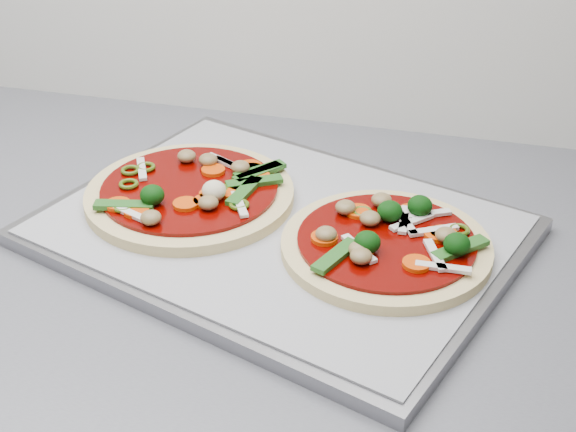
# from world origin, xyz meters

# --- Properties ---
(baking_tray) EXTENTS (0.52, 0.45, 0.01)m
(baking_tray) POSITION_xyz_m (-0.37, 1.32, 0.91)
(baking_tray) COLOR gray
(baking_tray) RESTS_ON countertop
(parchment) EXTENTS (0.49, 0.42, 0.00)m
(parchment) POSITION_xyz_m (-0.37, 1.32, 0.92)
(parchment) COLOR #A5A4AA
(parchment) RESTS_ON baking_tray
(pizza_left) EXTENTS (0.30, 0.30, 0.04)m
(pizza_left) POSITION_xyz_m (-0.47, 1.34, 0.93)
(pizza_left) COLOR #D1B57E
(pizza_left) RESTS_ON parchment
(pizza_right) EXTENTS (0.24, 0.24, 0.03)m
(pizza_right) POSITION_xyz_m (-0.26, 1.30, 0.93)
(pizza_right) COLOR #D1B57E
(pizza_right) RESTS_ON parchment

